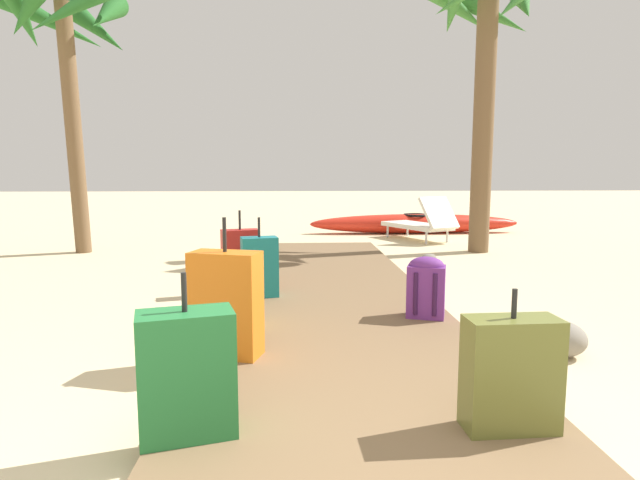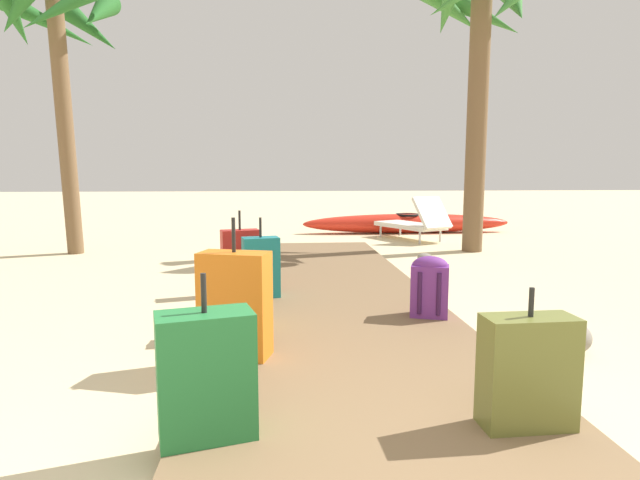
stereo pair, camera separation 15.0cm
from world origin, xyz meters
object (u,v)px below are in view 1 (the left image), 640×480
at_px(palm_tree_far_right, 487,37).
at_px(kayak, 415,224).
at_px(suitcase_teal, 260,267).
at_px(palm_tree_far_left, 66,36).
at_px(backpack_yellow, 230,293).
at_px(suitcase_olive, 511,374).
at_px(backpack_purple, 426,286).
at_px(lounge_chair, 422,223).
at_px(suitcase_red, 240,258).
at_px(suitcase_orange, 226,304).
at_px(suitcase_green, 187,374).

distance_m(palm_tree_far_right, kayak, 4.00).
bearing_deg(suitcase_teal, palm_tree_far_left, 132.05).
bearing_deg(backpack_yellow, suitcase_olive, -49.18).
xyz_separation_m(suitcase_olive, backpack_purple, (0.09, 1.85, -0.00)).
height_order(backpack_yellow, suitcase_olive, suitcase_olive).
bearing_deg(suitcase_teal, lounge_chair, 59.41).
bearing_deg(suitcase_red, backpack_yellow, -87.59).
distance_m(suitcase_teal, suitcase_olive, 2.94).
height_order(suitcase_teal, lounge_chair, suitcase_teal).
height_order(suitcase_olive, suitcase_red, suitcase_red).
relative_size(backpack_purple, suitcase_red, 0.63).
distance_m(suitcase_olive, palm_tree_far_left, 7.87).
height_order(suitcase_teal, suitcase_orange, suitcase_orange).
bearing_deg(suitcase_green, kayak, 70.30).
relative_size(suitcase_green, suitcase_red, 0.94).
distance_m(backpack_yellow, palm_tree_far_left, 5.87).
distance_m(palm_tree_far_right, lounge_chair, 3.27).
height_order(backpack_purple, suitcase_red, suitcase_red).
xyz_separation_m(suitcase_red, palm_tree_far_right, (3.44, 2.65, 2.86)).
distance_m(palm_tree_far_left, lounge_chair, 6.46).
relative_size(suitcase_red, palm_tree_far_right, 0.18).
bearing_deg(suitcase_teal, suitcase_green, -93.46).
xyz_separation_m(suitcase_teal, suitcase_orange, (-0.11, -1.59, 0.05)).
bearing_deg(kayak, lounge_chair, -97.23).
distance_m(suitcase_orange, palm_tree_far_right, 6.41).
bearing_deg(lounge_chair, suitcase_green, -111.61).
bearing_deg(palm_tree_far_right, suitcase_orange, -125.37).
distance_m(suitcase_red, palm_tree_far_right, 5.20).
height_order(backpack_yellow, suitcase_orange, suitcase_orange).
distance_m(suitcase_olive, kayak, 8.46).
height_order(backpack_yellow, suitcase_teal, suitcase_teal).
height_order(suitcase_teal, palm_tree_far_left, palm_tree_far_left).
distance_m(backpack_yellow, backpack_purple, 1.55).
bearing_deg(suitcase_olive, lounge_chair, 79.14).
relative_size(suitcase_orange, suitcase_red, 1.13).
bearing_deg(suitcase_teal, suitcase_olive, -63.90).
distance_m(suitcase_olive, suitcase_red, 3.44).
relative_size(palm_tree_far_left, palm_tree_far_right, 0.95).
distance_m(suitcase_green, suitcase_orange, 1.03).
distance_m(suitcase_red, kayak, 6.05).
xyz_separation_m(suitcase_teal, suitcase_green, (-0.16, -2.62, 0.00)).
xyz_separation_m(palm_tree_far_left, kayak, (5.80, 2.37, -3.03)).
bearing_deg(kayak, suitcase_olive, -100.35).
bearing_deg(kayak, backpack_yellow, -114.17).
relative_size(backpack_yellow, suitcase_red, 0.63).
xyz_separation_m(palm_tree_far_left, lounge_chair, (5.65, 1.20, -2.90)).
bearing_deg(suitcase_olive, suitcase_teal, 116.10).
relative_size(suitcase_teal, backpack_purple, 1.51).
distance_m(suitcase_orange, lounge_chair, 6.70).
bearing_deg(suitcase_orange, kayak, 68.08).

